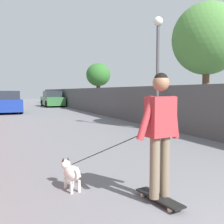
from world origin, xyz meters
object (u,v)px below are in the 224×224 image
Objects in this scene: person_skateboarder at (160,125)px; tree_right_near at (207,39)px; dog at (71,172)px; tree_right_mid at (98,75)px; car_far at (52,99)px; skateboard at (159,198)px; lamp_post at (158,53)px; car_near at (8,103)px.

tree_right_near is at bearing -47.91° from person_skateboarder.
tree_right_near is at bearing -58.44° from dog.
tree_right_mid is (11.50, 0.02, -0.72)m from tree_right_near.
tree_right_near is 18.61m from car_far.
person_skateboarder reaches higher than car_far.
skateboard is 0.64× the size of dog.
tree_right_near is 5.91× the size of skateboard.
lamp_post is 12.61m from car_near.
car_far is (18.26, 2.32, -2.75)m from tree_right_near.
car_far is at bearing -7.54° from person_skateboarder.
car_far is (17.54, 0.60, -2.23)m from lamp_post.
tree_right_near is 1.19× the size of car_far.
lamp_post is 1.06× the size of car_far.
lamp_post is 5.26× the size of skateboard.
car_far is at bearing 7.23° from tree_right_near.
car_far reaches higher than skateboard.
lamp_post is at bearing -156.60° from car_near.
car_far is (22.15, -4.02, 0.44)m from dog.
tree_right_near is at bearing -112.78° from lamp_post.
person_skateboarder is 0.39× the size of car_near.
car_near and car_far have the same top height.
tree_right_near reaches higher than tree_right_mid.
person_skateboarder is at bearing 161.88° from tree_right_mid.
car_far reaches higher than dog.
lamp_post is 17.69m from car_far.
dog is 22.52m from car_far.
tree_right_near is 14.09m from car_near.
tree_right_mid is 4.51× the size of skateboard.
car_near reaches higher than skateboard.
dog is (-4.61, 4.62, -2.67)m from lamp_post.
skateboard is (-5.57, 3.66, -2.88)m from lamp_post.
lamp_post is at bearing 171.06° from tree_right_mid.
tree_right_mid reaches higher than car_near.
car_near is at bearing 4.29° from skateboard.
tree_right_near reaches higher than person_skateboarder.
tree_right_mid is 6.96m from car_near.
skateboard is at bearing -175.71° from car_near.
skateboard is 1.38m from dog.
person_skateboarder is (-16.35, 5.35, -1.68)m from tree_right_mid.
tree_right_near is at bearing -179.90° from tree_right_mid.
car_near is (11.39, 4.93, -2.23)m from lamp_post.
tree_right_mid reaches higher than dog.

